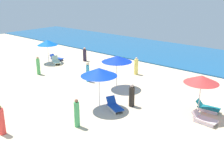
{
  "coord_description": "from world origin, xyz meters",
  "views": [
    {
      "loc": [
        13.92,
        -4.07,
        7.57
      ],
      "look_at": [
        0.79,
        11.3,
        1.0
      ],
      "focal_mm": 43.12,
      "sensor_mm": 36.0,
      "label": 1
    }
  ],
  "objects_px": {
    "beachgoer_2": "(136,66)",
    "lounge_chair_3_0": "(56,61)",
    "lounge_chair_1_1": "(207,107)",
    "umbrella_0": "(99,72)",
    "umbrella_1": "(201,79)",
    "beachgoer_0": "(132,96)",
    "lounge_chair_3_1": "(56,58)",
    "lounge_chair_1_0": "(204,119)",
    "beachgoer_5": "(1,121)",
    "beachgoer_3": "(38,66)",
    "beachgoer_4": "(77,114)",
    "beachgoer_6": "(88,72)",
    "lounge_chair_0_0": "(114,106)",
    "beachgoer_1": "(85,55)",
    "umbrella_4": "(117,59)",
    "umbrella_3": "(47,43)"
  },
  "relations": [
    {
      "from": "lounge_chair_1_0",
      "to": "beachgoer_6",
      "type": "bearing_deg",
      "value": 89.33
    },
    {
      "from": "lounge_chair_1_0",
      "to": "umbrella_3",
      "type": "height_order",
      "value": "umbrella_3"
    },
    {
      "from": "lounge_chair_3_0",
      "to": "umbrella_4",
      "type": "xyz_separation_m",
      "value": [
        9.19,
        -1.26,
        2.08
      ]
    },
    {
      "from": "lounge_chair_0_0",
      "to": "umbrella_4",
      "type": "xyz_separation_m",
      "value": [
        -2.45,
        3.2,
        2.1
      ]
    },
    {
      "from": "lounge_chair_3_1",
      "to": "beachgoer_1",
      "type": "relative_size",
      "value": 1.05
    },
    {
      "from": "lounge_chair_3_1",
      "to": "lounge_chair_1_0",
      "type": "bearing_deg",
      "value": -112.4
    },
    {
      "from": "lounge_chair_0_0",
      "to": "lounge_chair_1_0",
      "type": "distance_m",
      "value": 5.53
    },
    {
      "from": "beachgoer_3",
      "to": "beachgoer_5",
      "type": "xyz_separation_m",
      "value": [
        7.39,
        -7.48,
        -0.0
      ]
    },
    {
      "from": "umbrella_0",
      "to": "beachgoer_3",
      "type": "height_order",
      "value": "umbrella_0"
    },
    {
      "from": "umbrella_4",
      "to": "beachgoer_1",
      "type": "bearing_deg",
      "value": 152.81
    },
    {
      "from": "umbrella_1",
      "to": "beachgoer_5",
      "type": "bearing_deg",
      "value": -128.16
    },
    {
      "from": "beachgoer_5",
      "to": "umbrella_1",
      "type": "bearing_deg",
      "value": 47.84
    },
    {
      "from": "beachgoer_3",
      "to": "beachgoer_4",
      "type": "relative_size",
      "value": 0.99
    },
    {
      "from": "umbrella_4",
      "to": "beachgoer_0",
      "type": "distance_m",
      "value": 3.97
    },
    {
      "from": "lounge_chair_3_0",
      "to": "beachgoer_3",
      "type": "relative_size",
      "value": 0.94
    },
    {
      "from": "beachgoer_2",
      "to": "lounge_chair_3_1",
      "type": "bearing_deg",
      "value": -135.68
    },
    {
      "from": "beachgoer_2",
      "to": "beachgoer_4",
      "type": "height_order",
      "value": "beachgoer_4"
    },
    {
      "from": "beachgoer_5",
      "to": "lounge_chair_1_1",
      "type": "bearing_deg",
      "value": 49.69
    },
    {
      "from": "umbrella_0",
      "to": "beachgoer_3",
      "type": "distance_m",
      "value": 9.4
    },
    {
      "from": "beachgoer_1",
      "to": "beachgoer_3",
      "type": "xyz_separation_m",
      "value": [
        0.17,
        -5.98,
        0.1
      ]
    },
    {
      "from": "lounge_chair_0_0",
      "to": "beachgoer_2",
      "type": "height_order",
      "value": "beachgoer_2"
    },
    {
      "from": "beachgoer_0",
      "to": "beachgoer_2",
      "type": "relative_size",
      "value": 0.99
    },
    {
      "from": "beachgoer_2",
      "to": "lounge_chair_3_0",
      "type": "bearing_deg",
      "value": -128.55
    },
    {
      "from": "umbrella_0",
      "to": "lounge_chair_3_1",
      "type": "relative_size",
      "value": 1.75
    },
    {
      "from": "lounge_chair_3_1",
      "to": "beachgoer_3",
      "type": "bearing_deg",
      "value": -158.45
    },
    {
      "from": "beachgoer_0",
      "to": "beachgoer_2",
      "type": "bearing_deg",
      "value": 68.58
    },
    {
      "from": "lounge_chair_1_1",
      "to": "umbrella_0",
      "type": "bearing_deg",
      "value": 120.83
    },
    {
      "from": "umbrella_0",
      "to": "beachgoer_4",
      "type": "distance_m",
      "value": 3.24
    },
    {
      "from": "umbrella_0",
      "to": "lounge_chair_3_0",
      "type": "relative_size",
      "value": 1.74
    },
    {
      "from": "lounge_chair_0_0",
      "to": "beachgoer_1",
      "type": "xyz_separation_m",
      "value": [
        -10.18,
        7.17,
        0.45
      ]
    },
    {
      "from": "umbrella_1",
      "to": "beachgoer_3",
      "type": "relative_size",
      "value": 1.55
    },
    {
      "from": "lounge_chair_1_1",
      "to": "beachgoer_4",
      "type": "height_order",
      "value": "beachgoer_4"
    },
    {
      "from": "lounge_chair_1_1",
      "to": "beachgoer_5",
      "type": "distance_m",
      "value": 12.35
    },
    {
      "from": "lounge_chair_3_0",
      "to": "beachgoer_5",
      "type": "distance_m",
      "value": 14.03
    },
    {
      "from": "umbrella_4",
      "to": "lounge_chair_1_0",
      "type": "bearing_deg",
      "value": -8.73
    },
    {
      "from": "umbrella_0",
      "to": "lounge_chair_0_0",
      "type": "relative_size",
      "value": 1.69
    },
    {
      "from": "beachgoer_4",
      "to": "beachgoer_5",
      "type": "relative_size",
      "value": 1.01
    },
    {
      "from": "beachgoer_3",
      "to": "beachgoer_4",
      "type": "distance_m",
      "value": 10.76
    },
    {
      "from": "beachgoer_5",
      "to": "beachgoer_6",
      "type": "distance_m",
      "value": 9.39
    },
    {
      "from": "beachgoer_6",
      "to": "lounge_chair_1_0",
      "type": "bearing_deg",
      "value": 127.47
    },
    {
      "from": "umbrella_4",
      "to": "beachgoer_0",
      "type": "bearing_deg",
      "value": -34.55
    },
    {
      "from": "umbrella_0",
      "to": "lounge_chair_1_0",
      "type": "height_order",
      "value": "umbrella_0"
    },
    {
      "from": "beachgoer_2",
      "to": "umbrella_3",
      "type": "bearing_deg",
      "value": -128.95
    },
    {
      "from": "lounge_chair_3_0",
      "to": "beachgoer_2",
      "type": "height_order",
      "value": "beachgoer_2"
    },
    {
      "from": "beachgoer_5",
      "to": "lounge_chair_3_0",
      "type": "bearing_deg",
      "value": 125.96
    },
    {
      "from": "umbrella_1",
      "to": "beachgoer_6",
      "type": "distance_m",
      "value": 9.8
    },
    {
      "from": "umbrella_3",
      "to": "beachgoer_0",
      "type": "relative_size",
      "value": 1.52
    },
    {
      "from": "umbrella_4",
      "to": "umbrella_0",
      "type": "bearing_deg",
      "value": -67.18
    },
    {
      "from": "umbrella_1",
      "to": "beachgoer_4",
      "type": "relative_size",
      "value": 1.53
    },
    {
      "from": "umbrella_1",
      "to": "beachgoer_0",
      "type": "relative_size",
      "value": 1.64
    }
  ]
}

